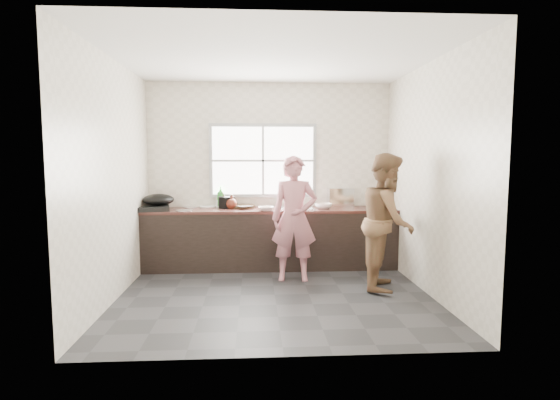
{
  "coord_description": "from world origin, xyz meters",
  "views": [
    {
      "loc": [
        -0.23,
        -4.97,
        1.61
      ],
      "look_at": [
        0.1,
        0.65,
        1.05
      ],
      "focal_mm": 28.0,
      "sensor_mm": 36.0,
      "label": 1
    }
  ],
  "objects": [
    {
      "name": "person_side",
      "position": [
        1.39,
        0.2,
        0.83
      ],
      "size": [
        0.85,
        0.97,
        1.65
      ],
      "primitive_type": "imported",
      "rotation": [
        0.0,
        0.0,
        1.24
      ],
      "color": "brown",
      "rests_on": "floor"
    },
    {
      "name": "bottle_brown_short",
      "position": [
        -0.56,
        1.33,
        0.96
      ],
      "size": [
        0.18,
        0.18,
        0.19
      ],
      "primitive_type": "imported",
      "rotation": [
        0.0,
        0.0,
        0.27
      ],
      "color": "#4D1E13",
      "rests_on": "countertop"
    },
    {
      "name": "burner",
      "position": [
        -1.65,
        1.19,
        0.89
      ],
      "size": [
        0.51,
        0.51,
        0.06
      ],
      "primitive_type": "cube",
      "rotation": [
        0.0,
        0.0,
        0.23
      ],
      "color": "black",
      "rests_on": "countertop"
    },
    {
      "name": "wok",
      "position": [
        -1.59,
        1.27,
        1.0
      ],
      "size": [
        0.51,
        0.51,
        0.17
      ],
      "primitive_type": "ellipsoid",
      "rotation": [
        0.0,
        0.0,
        -0.17
      ],
      "color": "black",
      "rests_on": "burner"
    },
    {
      "name": "window_glazing",
      "position": [
        -0.1,
        1.57,
        1.55
      ],
      "size": [
        1.5,
        0.01,
        1.0
      ],
      "primitive_type": "cube",
      "color": "white",
      "rests_on": "window_frame"
    },
    {
      "name": "countertop",
      "position": [
        0.0,
        1.29,
        0.84
      ],
      "size": [
        3.6,
        0.64,
        0.04
      ],
      "primitive_type": "cube",
      "color": "#391C17",
      "rests_on": "cabinet"
    },
    {
      "name": "faucet",
      "position": [
        0.35,
        1.49,
        1.01
      ],
      "size": [
        0.02,
        0.02,
        0.3
      ],
      "primitive_type": "cylinder",
      "color": "silver",
      "rests_on": "countertop"
    },
    {
      "name": "window_frame",
      "position": [
        -0.1,
        1.59,
        1.55
      ],
      "size": [
        1.6,
        0.05,
        1.1
      ],
      "primitive_type": "cube",
      "color": "#9EA0A5",
      "rests_on": "wall_back"
    },
    {
      "name": "sink",
      "position": [
        0.35,
        1.29,
        0.86
      ],
      "size": [
        0.55,
        0.45,
        0.02
      ],
      "primitive_type": "cube",
      "color": "silver",
      "rests_on": "countertop"
    },
    {
      "name": "black_pot",
      "position": [
        -0.64,
        1.42,
        0.94
      ],
      "size": [
        0.25,
        0.25,
        0.17
      ],
      "primitive_type": "cylinder",
      "rotation": [
        0.0,
        0.0,
        -0.05
      ],
      "color": "black",
      "rests_on": "countertop"
    },
    {
      "name": "wall_front",
      "position": [
        0.0,
        -1.6,
        1.35
      ],
      "size": [
        3.6,
        0.01,
        2.7
      ],
      "primitive_type": "cube",
      "color": "beige",
      "rests_on": "ground"
    },
    {
      "name": "cutting_board",
      "position": [
        -0.42,
        1.45,
        0.88
      ],
      "size": [
        0.49,
        0.49,
        0.04
      ],
      "primitive_type": "cylinder",
      "rotation": [
        0.0,
        0.0,
        -0.28
      ],
      "color": "black",
      "rests_on": "countertop"
    },
    {
      "name": "bottle_green",
      "position": [
        -0.73,
        1.52,
        1.02
      ],
      "size": [
        0.15,
        0.15,
        0.32
      ],
      "primitive_type": "imported",
      "rotation": [
        0.0,
        0.0,
        -0.2
      ],
      "color": "green",
      "rests_on": "countertop"
    },
    {
      "name": "glass_jar",
      "position": [
        -0.77,
        1.52,
        0.92
      ],
      "size": [
        0.09,
        0.09,
        0.11
      ],
      "primitive_type": "cylinder",
      "rotation": [
        0.0,
        0.0,
        0.16
      ],
      "color": "silver",
      "rests_on": "countertop"
    },
    {
      "name": "woman",
      "position": [
        0.29,
        0.62,
        0.76
      ],
      "size": [
        0.58,
        0.41,
        1.52
      ],
      "primitive_type": "imported",
      "rotation": [
        0.0,
        0.0,
        -0.08
      ],
      "color": "#CA7984",
      "rests_on": "floor"
    },
    {
      "name": "bowl_held",
      "position": [
        0.28,
        1.08,
        0.89
      ],
      "size": [
        0.29,
        0.29,
        0.07
      ],
      "primitive_type": "imported",
      "rotation": [
        0.0,
        0.0,
        0.43
      ],
      "color": "silver",
      "rests_on": "countertop"
    },
    {
      "name": "pot_lid_left",
      "position": [
        -1.21,
        1.12,
        0.87
      ],
      "size": [
        0.3,
        0.3,
        0.01
      ],
      "primitive_type": "cylinder",
      "rotation": [
        0.0,
        0.0,
        -0.4
      ],
      "color": "#ACADB3",
      "rests_on": "countertop"
    },
    {
      "name": "dish_rack",
      "position": [
        1.06,
        1.52,
        1.0
      ],
      "size": [
        0.38,
        0.28,
        0.28
      ],
      "primitive_type": "cube",
      "rotation": [
        0.0,
        0.0,
        0.04
      ],
      "color": "silver",
      "rests_on": "countertop"
    },
    {
      "name": "floor",
      "position": [
        0.0,
        0.0,
        -0.01
      ],
      "size": [
        3.6,
        3.2,
        0.01
      ],
      "primitive_type": "cube",
      "color": "#29292C",
      "rests_on": "ground"
    },
    {
      "name": "wall_back",
      "position": [
        0.0,
        1.6,
        1.35
      ],
      "size": [
        3.6,
        0.01,
        2.7
      ],
      "primitive_type": "cube",
      "color": "beige",
      "rests_on": "ground"
    },
    {
      "name": "wall_left",
      "position": [
        -1.8,
        0.0,
        1.35
      ],
      "size": [
        0.01,
        3.2,
        2.7
      ],
      "primitive_type": "cube",
      "color": "beige",
      "rests_on": "ground"
    },
    {
      "name": "bottle_brown_tall",
      "position": [
        -0.68,
        1.44,
        0.96
      ],
      "size": [
        0.12,
        0.12,
        0.21
      ],
      "primitive_type": "imported",
      "rotation": [
        0.0,
        0.0,
        -0.33
      ],
      "color": "#3F280F",
      "rests_on": "countertop"
    },
    {
      "name": "cabinet",
      "position": [
        0.0,
        1.29,
        0.41
      ],
      "size": [
        3.6,
        0.62,
        0.82
      ],
      "primitive_type": "cube",
      "color": "black",
      "rests_on": "floor"
    },
    {
      "name": "bowl_crabs",
      "position": [
        0.76,
        1.25,
        0.89
      ],
      "size": [
        0.24,
        0.24,
        0.06
      ],
      "primitive_type": "imported",
      "rotation": [
        0.0,
        0.0,
        0.25
      ],
      "color": "white",
      "rests_on": "countertop"
    },
    {
      "name": "ceiling",
      "position": [
        0.0,
        0.0,
        2.71
      ],
      "size": [
        3.6,
        3.2,
        0.01
      ],
      "primitive_type": "cube",
      "color": "silver",
      "rests_on": "wall_back"
    },
    {
      "name": "plate_food",
      "position": [
        -0.93,
        1.52,
        0.87
      ],
      "size": [
        0.31,
        0.31,
        0.02
      ],
      "primitive_type": "cylinder",
      "rotation": [
        0.0,
        0.0,
        -0.37
      ],
      "color": "silver",
      "rests_on": "countertop"
    },
    {
      "name": "wall_right",
      "position": [
        1.8,
        0.0,
        1.35
      ],
      "size": [
        0.01,
        3.2,
        2.7
      ],
      "primitive_type": "cube",
      "color": "silver",
      "rests_on": "ground"
    },
    {
      "name": "pot_lid_right",
      "position": [
        -1.18,
        1.52,
        0.87
      ],
      "size": [
        0.25,
        0.25,
        0.01
      ],
      "primitive_type": "cylinder",
      "rotation": [
        0.0,
        0.0,
        -0.13
      ],
      "color": "silver",
      "rests_on": "countertop"
    },
    {
      "name": "cleaver",
      "position": [
        -0.36,
        1.26,
        0.9
      ],
      "size": [
        0.23,
        0.21,
        0.01
      ],
      "primitive_type": "cube",
      "rotation": [
        0.0,
        0.0,
        0.7
      ],
      "color": "#A9ACB0",
      "rests_on": "cutting_board"
    },
    {
      "name": "bowl_mince",
      "position": [
        -0.07,
        1.08,
        0.89
      ],
      "size": [
        0.24,
        0.24,
        0.06
      ],
      "primitive_type": "imported",
      "rotation": [
        0.0,
        0.0,
        0.08
      ],
      "color": "white",
      "rests_on": "countertop"
    }
  ]
}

